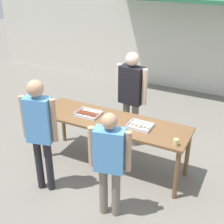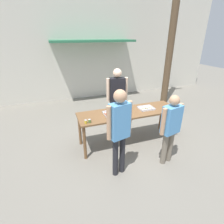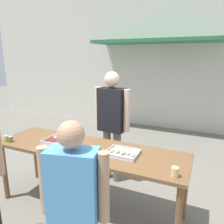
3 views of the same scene
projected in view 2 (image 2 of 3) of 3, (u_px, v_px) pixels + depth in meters
The scene contains 12 objects.
ground_plane at pixel (128, 141), 4.70m from camera, with size 24.00×24.00×0.00m, color slate.
building_facade_back at pixel (90, 44), 7.19m from camera, with size 12.00×1.11×4.50m.
serving_table at pixel (129, 115), 4.38m from camera, with size 2.54×0.75×0.88m.
food_tray_sausages at pixel (112, 113), 4.20m from camera, with size 0.40×0.31×0.04m.
food_tray_buns at pixel (146, 108), 4.48m from camera, with size 0.38×0.29×0.06m.
condiment_jar_mustard at pixel (86, 122), 3.74m from camera, with size 0.06×0.06×0.08m.
condiment_jar_ketchup at pixel (90, 121), 3.77m from camera, with size 0.06×0.06×0.08m.
beer_cup at pixel (174, 107), 4.44m from camera, with size 0.08×0.08×0.10m.
person_server_behind_table at pixel (117, 94), 4.93m from camera, with size 0.61×0.28×1.80m.
person_customer_holding_hotdog at pixel (119, 126), 3.20m from camera, with size 0.52×0.28×1.80m.
person_customer_with_cup at pixel (171, 125), 3.59m from camera, with size 0.55×0.30×1.58m.
utility_pole at pixel (174, 15), 6.01m from camera, with size 1.10×0.26×6.35m.
Camera 2 is at (-1.73, -3.59, 2.65)m, focal length 28.00 mm.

